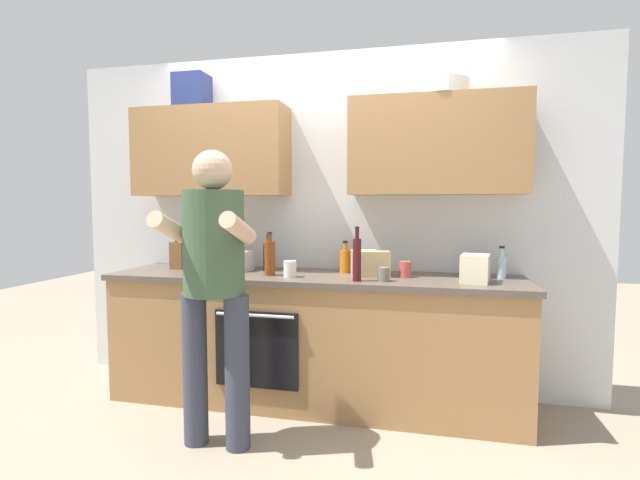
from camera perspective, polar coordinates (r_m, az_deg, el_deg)
name	(u,v)px	position (r m, az deg, el deg)	size (l,w,h in m)	color
ground_plane	(312,402)	(3.46, -0.97, -19.21)	(12.00, 12.00, 0.00)	gray
back_wall_unit	(321,189)	(3.44, 0.07, 6.30)	(4.00, 0.39, 2.50)	silver
counter	(312,339)	(3.30, -1.01, -12.02)	(2.84, 0.67, 0.90)	#A37547
person_standing	(214,274)	(2.67, -12.88, -4.06)	(0.49, 0.45, 1.68)	#383D4C
bottle_wine	(357,258)	(2.94, 4.55, -2.25)	(0.05, 0.05, 0.35)	#471419
bottle_soy	(269,256)	(3.43, -6.32, -2.01)	(0.08, 0.08, 0.26)	black
bottle_oil	(223,261)	(3.26, -11.82, -2.49)	(0.05, 0.05, 0.24)	olive
bottle_vinegar	(270,257)	(3.19, -6.17, -2.14)	(0.07, 0.07, 0.30)	brown
bottle_hotsauce	(211,258)	(3.40, -13.22, -2.15)	(0.06, 0.06, 0.25)	red
bottle_water	(501,266)	(3.26, 21.34, -2.95)	(0.06, 0.06, 0.21)	silver
bottle_juice	(345,260)	(3.32, 3.08, -2.50)	(0.08, 0.08, 0.23)	orange
cup_stoneware	(384,274)	(2.97, 7.81, -4.18)	(0.07, 0.07, 0.09)	slate
cup_coffee	(290,269)	(3.11, -3.70, -3.56)	(0.09, 0.09, 0.11)	white
cup_ceramic	(405,269)	(3.15, 10.40, -3.56)	(0.08, 0.08, 0.11)	#BF4C47
knife_block	(180,255)	(3.68, -16.79, -1.76)	(0.10, 0.14, 0.26)	brown
grocery_bag_rice	(475,268)	(3.06, 18.48, -3.32)	(0.16, 0.21, 0.17)	beige
grocery_bag_bread	(370,263)	(3.17, 6.16, -2.85)	(0.25, 0.19, 0.17)	tan
grocery_bag_produce	(239,261)	(3.46, -9.87, -2.52)	(0.17, 0.15, 0.14)	silver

